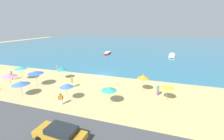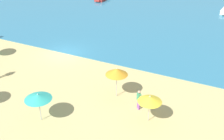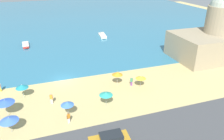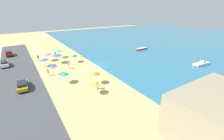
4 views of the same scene
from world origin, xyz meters
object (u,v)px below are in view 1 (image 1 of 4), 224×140
(beach_umbrella_5, at_px, (62,68))
(bather_3, at_px, (158,89))
(bather_5, at_px, (57,68))
(skiff_offshore, at_px, (107,53))
(beach_umbrella_8, at_px, (9,75))
(beach_umbrella_3, at_px, (109,89))
(bather_0, at_px, (61,98))
(beach_umbrella_6, at_px, (36,72))
(beach_umbrella_4, at_px, (168,87))
(bather_2, at_px, (72,82))
(parked_car_1, at_px, (60,134))
(beach_umbrella_1, at_px, (20,83))
(beach_umbrella_0, at_px, (21,68))
(skiff_nearshore, at_px, (172,56))
(beach_umbrella_2, at_px, (143,77))
(bather_4, at_px, (12,75))
(beach_umbrella_7, at_px, (66,85))

(beach_umbrella_5, height_order, bather_3, beach_umbrella_5)
(bather_5, relative_size, skiff_offshore, 0.33)
(beach_umbrella_8, bearing_deg, beach_umbrella_3, -0.57)
(bather_0, bearing_deg, beach_umbrella_8, 168.46)
(beach_umbrella_6, xyz_separation_m, beach_umbrella_8, (-3.53, -1.81, -0.25))
(beach_umbrella_4, xyz_separation_m, beach_umbrella_5, (-18.46, 2.88, 0.13))
(beach_umbrella_5, height_order, bather_2, beach_umbrella_5)
(beach_umbrella_6, distance_m, parked_car_1, 14.90)
(beach_umbrella_3, height_order, bather_2, beach_umbrella_3)
(beach_umbrella_3, relative_size, parked_car_1, 0.49)
(beach_umbrella_1, xyz_separation_m, beach_umbrella_6, (-0.71, 3.60, 0.42))
(beach_umbrella_5, distance_m, bather_3, 17.41)
(beach_umbrella_0, relative_size, skiff_nearshore, 0.46)
(beach_umbrella_0, relative_size, bather_5, 1.50)
(beach_umbrella_3, distance_m, beach_umbrella_4, 7.80)
(beach_umbrella_0, bearing_deg, beach_umbrella_3, -11.07)
(beach_umbrella_5, bearing_deg, bather_2, -37.67)
(bather_0, relative_size, bather_3, 0.96)
(bather_0, distance_m, bather_5, 14.89)
(beach_umbrella_4, xyz_separation_m, bather_0, (-12.76, -5.43, -1.00))
(skiff_offshore, bearing_deg, bather_2, -81.85)
(beach_umbrella_4, relative_size, bather_2, 1.24)
(beach_umbrella_0, height_order, bather_5, beach_umbrella_0)
(beach_umbrella_2, distance_m, skiff_nearshore, 29.34)
(beach_umbrella_2, height_order, beach_umbrella_5, beach_umbrella_2)
(bather_2, relative_size, bather_5, 1.06)
(beach_umbrella_4, bearing_deg, beach_umbrella_2, 151.25)
(bather_3, bearing_deg, beach_umbrella_1, -162.08)
(bather_0, height_order, bather_3, bather_3)
(bather_3, relative_size, skiff_nearshore, 0.31)
(beach_umbrella_0, distance_m, bather_0, 13.82)
(bather_4, bearing_deg, beach_umbrella_0, 18.95)
(beach_umbrella_4, bearing_deg, beach_umbrella_8, -172.47)
(beach_umbrella_3, relative_size, beach_umbrella_8, 0.95)
(beach_umbrella_6, distance_m, beach_umbrella_8, 3.98)
(beach_umbrella_6, bearing_deg, beach_umbrella_7, -20.23)
(beach_umbrella_8, xyz_separation_m, bather_4, (-3.16, 2.79, -1.18))
(beach_umbrella_5, relative_size, skiff_offshore, 0.47)
(beach_umbrella_1, bearing_deg, bather_5, 102.22)
(beach_umbrella_5, distance_m, bather_0, 10.14)
(beach_umbrella_1, relative_size, beach_umbrella_4, 1.03)
(beach_umbrella_2, bearing_deg, beach_umbrella_6, -169.21)
(bather_0, bearing_deg, beach_umbrella_6, 151.78)
(beach_umbrella_0, relative_size, beach_umbrella_8, 1.03)
(beach_umbrella_0, bearing_deg, beach_umbrella_2, 4.31)
(beach_umbrella_4, xyz_separation_m, beach_umbrella_7, (-12.64, -4.20, 0.28))
(beach_umbrella_4, bearing_deg, beach_umbrella_5, 171.14)
(bather_4, relative_size, skiff_offshore, 0.33)
(bather_4, bearing_deg, skiff_nearshore, 46.36)
(beach_umbrella_2, bearing_deg, beach_umbrella_7, -146.53)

